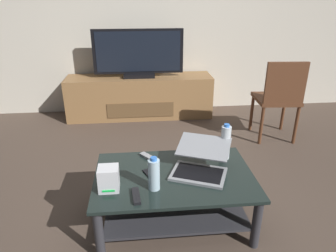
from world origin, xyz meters
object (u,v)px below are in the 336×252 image
object	(u,v)px
laptop	(201,163)
cell_phone	(151,174)
tv_remote	(148,157)
soundbar_remote	(136,196)
water_bottle_near	(154,174)
router_box	(109,179)
water_bottle_far	(225,142)
coffee_table	(174,189)
television	(138,55)
media_cabinet	(140,97)
dining_chair	(279,96)

from	to	relation	value
laptop	cell_phone	xyz separation A→B (m)	(-0.35, -0.02, -0.06)
tv_remote	soundbar_remote	xyz separation A→B (m)	(-0.09, -0.48, 0.00)
laptop	water_bottle_near	bearing A→B (deg)	-151.09
laptop	router_box	world-z (taller)	laptop
water_bottle_far	tv_remote	size ratio (longest dim) A/B	1.75
coffee_table	water_bottle_far	distance (m)	0.52
router_box	laptop	bearing A→B (deg)	14.83
television	soundbar_remote	distance (m)	2.37
television	soundbar_remote	size ratio (longest dim) A/B	7.03
router_box	media_cabinet	bearing A→B (deg)	84.32
laptop	cell_phone	bearing A→B (deg)	-176.78
television	water_bottle_far	distance (m)	2.03
media_cabinet	cell_phone	size ratio (longest dim) A/B	13.43
coffee_table	laptop	xyz separation A→B (m)	(0.19, 0.04, 0.18)
router_box	water_bottle_near	distance (m)	0.29
coffee_table	laptop	size ratio (longest dim) A/B	2.08
laptop	water_bottle_near	xyz separation A→B (m)	(-0.34, -0.19, 0.04)
television	cell_phone	xyz separation A→B (m)	(0.05, -2.09, -0.44)
router_box	cell_phone	size ratio (longest dim) A/B	1.13
laptop	cell_phone	distance (m)	0.35
dining_chair	router_box	world-z (taller)	dining_chair
water_bottle_near	soundbar_remote	xyz separation A→B (m)	(-0.12, -0.08, -0.10)
dining_chair	water_bottle_near	distance (m)	2.00
cell_phone	tv_remote	world-z (taller)	tv_remote
television	water_bottle_near	distance (m)	2.28
dining_chair	tv_remote	world-z (taller)	dining_chair
coffee_table	cell_phone	distance (m)	0.20
water_bottle_near	tv_remote	xyz separation A→B (m)	(-0.02, 0.40, -0.10)
dining_chair	television	bearing A→B (deg)	150.01
soundbar_remote	television	bearing A→B (deg)	83.32
coffee_table	media_cabinet	bearing A→B (deg)	95.58
cell_phone	router_box	bearing A→B (deg)	-174.80
laptop	soundbar_remote	xyz separation A→B (m)	(-0.45, -0.27, -0.05)
television	water_bottle_far	size ratio (longest dim) A/B	4.02
tv_remote	water_bottle_near	bearing A→B (deg)	-125.28
coffee_table	soundbar_remote	world-z (taller)	soundbar_remote
media_cabinet	soundbar_remote	size ratio (longest dim) A/B	11.75
media_cabinet	laptop	world-z (taller)	laptop
dining_chair	water_bottle_far	xyz separation A→B (m)	(-0.88, -1.05, 0.01)
water_bottle_near	tv_remote	size ratio (longest dim) A/B	1.42
television	soundbar_remote	bearing A→B (deg)	-91.34
coffee_table	tv_remote	bearing A→B (deg)	124.27
dining_chair	cell_phone	bearing A→B (deg)	-139.69
coffee_table	media_cabinet	world-z (taller)	media_cabinet
coffee_table	media_cabinet	distance (m)	2.13
laptop	television	bearing A→B (deg)	100.92
laptop	soundbar_remote	distance (m)	0.53
router_box	soundbar_remote	world-z (taller)	router_box
cell_phone	soundbar_remote	distance (m)	0.27
water_bottle_near	soundbar_remote	world-z (taller)	water_bottle_near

